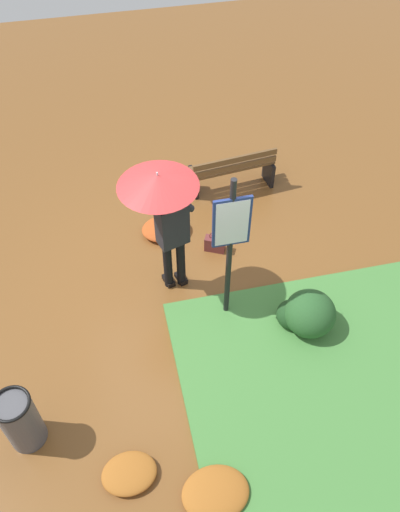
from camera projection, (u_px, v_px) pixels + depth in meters
ground_plane at (164, 282)px, 7.35m from camera, size 18.00×18.00×0.00m
grass_verge at (393, 403)px, 6.10m from camera, size 4.80×4.00×0.05m
person_with_umbrella at (164, 203)px, 6.16m from camera, size 0.96×0.96×2.04m
info_sign_post at (231, 238)px, 5.93m from camera, size 0.44×0.07×2.30m
handbag at (215, 244)px, 7.67m from camera, size 0.33×0.26×0.37m
park_bench at (233, 170)px, 8.39m from camera, size 1.40×0.51×0.75m
trash_bin at (20, 421)px, 5.55m from camera, size 0.42×0.42×0.83m
shrub_cluster at (306, 314)px, 6.65m from camera, size 0.73×0.66×0.59m
leaf_pile_near_person at (216, 493)px, 5.38m from camera, size 0.71×0.57×0.16m
leaf_pile_by_bench at (166, 228)px, 7.95m from camera, size 0.73×0.58×0.16m
leaf_pile_far_path at (129, 473)px, 5.53m from camera, size 0.60×0.48×0.13m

